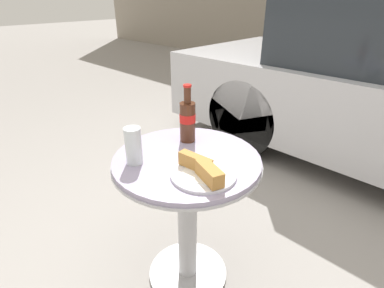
% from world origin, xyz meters
% --- Properties ---
extents(ground_plane, '(30.00, 30.00, 0.00)m').
position_xyz_m(ground_plane, '(0.00, 0.00, 0.00)').
color(ground_plane, gray).
extents(bistro_table, '(0.62, 0.62, 0.68)m').
position_xyz_m(bistro_table, '(0.00, 0.00, 0.48)').
color(bistro_table, '#B7B7BC').
rests_on(bistro_table, ground_plane).
extents(cola_bottle_left, '(0.07, 0.07, 0.26)m').
position_xyz_m(cola_bottle_left, '(-0.11, 0.12, 0.79)').
color(cola_bottle_left, '#4C2819').
rests_on(cola_bottle_left, bistro_table).
extents(drinking_glass, '(0.07, 0.07, 0.15)m').
position_xyz_m(drinking_glass, '(-0.12, -0.17, 0.75)').
color(drinking_glass, black).
rests_on(drinking_glass, bistro_table).
extents(lunch_plate_near, '(0.25, 0.25, 0.07)m').
position_xyz_m(lunch_plate_near, '(0.14, -0.06, 0.70)').
color(lunch_plate_near, white).
rests_on(lunch_plate_near, bistro_table).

